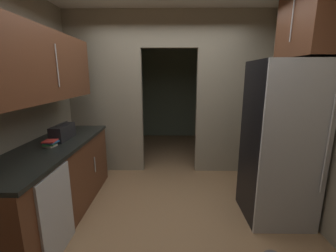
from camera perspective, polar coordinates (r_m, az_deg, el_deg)
The scene contains 10 objects.
ground at distance 2.92m, azimuth -0.30°, elevation -22.79°, with size 20.00×20.00×0.00m, color #93704C.
kitchen_partition at distance 3.86m, azimuth 0.02°, elevation 9.04°, with size 3.40×0.12×2.73m.
adjoining_room_shell at distance 5.59m, azimuth 0.30°, elevation 9.34°, with size 3.40×2.50×2.73m.
refrigerator at distance 2.89m, azimuth 26.73°, elevation -4.02°, with size 0.71×0.71×1.86m.
lower_cabinet_run at distance 3.08m, azimuth -27.06°, elevation -12.51°, with size 0.68×2.13×0.90m.
dishwasher at distance 2.49m, azimuth -26.45°, elevation -19.48°, with size 0.02×0.56×0.84m.
upper_cabinet_counterside at distance 2.82m, azimuth -29.87°, elevation 13.22°, with size 0.36×1.92×0.75m.
upper_cabinet_fridgeside at distance 3.03m, azimuth 32.51°, elevation 22.40°, with size 0.36×0.78×0.82m.
boombox at distance 3.12m, azimuth -25.41°, elevation -1.45°, with size 0.17×0.41×0.21m.
book_stack at distance 2.88m, azimuth -27.91°, elevation -3.92°, with size 0.15×0.18×0.08m.
Camera 1 is at (0.05, -2.38, 1.69)m, focal length 23.80 mm.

